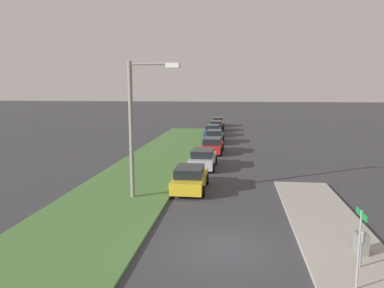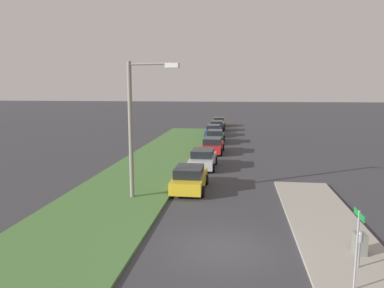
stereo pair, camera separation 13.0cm
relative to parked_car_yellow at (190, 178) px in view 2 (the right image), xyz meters
name	(u,v)px [view 2 (the right image)]	position (x,y,z in m)	size (l,w,h in m)	color
ground	(222,249)	(-7.85, -2.34, -0.72)	(300.00, 300.00, 0.00)	#38383D
grass_median	(137,178)	(2.15, 3.90, -0.66)	(60.00, 6.00, 0.12)	#477238
sidewalk_curb	(364,283)	(-9.85, -6.84, -0.65)	(24.00, 3.20, 0.14)	#9E998E
parked_car_yellow	(190,178)	(0.00, 0.00, 0.00)	(4.31, 2.03, 1.47)	gold
parked_car_silver	(203,159)	(6.17, -0.20, 0.00)	(4.31, 2.04, 1.47)	#B2B5BA
parked_car_red	(213,146)	(12.69, -0.48, 0.00)	(4.34, 2.09, 1.47)	red
parked_car_green	(215,137)	(19.09, -0.28, 0.00)	(4.34, 2.09, 1.47)	#1E6B38
parked_car_blue	(214,131)	(24.82, 0.25, 0.00)	(4.33, 2.08, 1.47)	#23389E
parked_car_black	(217,126)	(30.42, 0.15, 0.00)	(4.36, 2.13, 1.47)	black
parked_car_orange	(219,122)	(36.84, 0.25, 0.00)	(4.37, 2.16, 1.47)	orange
parking_meter	(360,242)	(-8.94, -6.95, 0.33)	(0.18, 0.18, 1.42)	slate
utility_box	(360,245)	(-7.85, -7.33, -0.27)	(0.55, 0.40, 0.90)	slate
street_sign	(357,240)	(-10.35, -6.39, 0.99)	(0.90, 0.06, 2.60)	#99999E
streetlight	(136,120)	(-2.15, 2.58, 3.67)	(0.64, 2.87, 7.50)	gray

